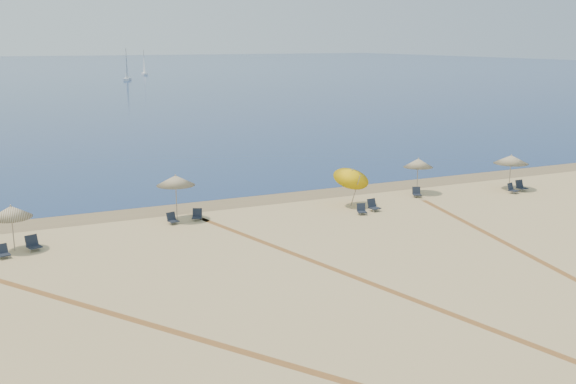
# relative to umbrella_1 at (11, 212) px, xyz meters

# --- Properties ---
(ground) EXTENTS (160.00, 160.00, 0.00)m
(ground) POSITION_rel_umbrella_1_xyz_m (14.62, -19.28, -1.90)
(ground) COLOR tan
(ground) RESTS_ON ground
(ocean) EXTENTS (500.00, 500.00, 0.00)m
(ocean) POSITION_rel_umbrella_1_xyz_m (14.62, 205.72, -1.89)
(ocean) COLOR #0C2151
(ocean) RESTS_ON ground
(wet_sand) EXTENTS (500.00, 500.00, 0.00)m
(wet_sand) POSITION_rel_umbrella_1_xyz_m (14.62, 4.72, -1.90)
(wet_sand) COLOR olive
(wet_sand) RESTS_ON ground
(umbrella_1) EXTENTS (1.89, 1.91, 2.25)m
(umbrella_1) POSITION_rel_umbrella_1_xyz_m (0.00, 0.00, 0.00)
(umbrella_1) COLOR gray
(umbrella_1) RESTS_ON ground
(umbrella_2) EXTENTS (2.11, 2.11, 2.59)m
(umbrella_2) POSITION_rel_umbrella_1_xyz_m (8.49, 2.14, 0.34)
(umbrella_2) COLOR gray
(umbrella_2) RESTS_ON ground
(umbrella_3) EXTENTS (2.16, 2.18, 2.65)m
(umbrella_3) POSITION_rel_umbrella_1_xyz_m (18.87, 0.84, 0.01)
(umbrella_3) COLOR gray
(umbrella_3) RESTS_ON ground
(umbrella_4) EXTENTS (1.91, 1.91, 2.35)m
(umbrella_4) POSITION_rel_umbrella_1_xyz_m (24.47, 2.03, 0.10)
(umbrella_4) COLOR gray
(umbrella_4) RESTS_ON ground
(umbrella_5) EXTENTS (2.27, 2.27, 2.36)m
(umbrella_5) POSITION_rel_umbrella_1_xyz_m (30.78, 0.46, 0.12)
(umbrella_5) COLOR gray
(umbrella_5) RESTS_ON ground
(chair_1) EXTENTS (0.64, 0.71, 0.62)m
(chair_1) POSITION_rel_umbrella_1_xyz_m (-0.54, -0.91, -1.63)
(chair_1) COLOR black
(chair_1) RESTS_ON ground
(chair_2) EXTENTS (0.77, 0.84, 0.71)m
(chair_2) POSITION_rel_umbrella_1_xyz_m (0.82, -0.29, -1.59)
(chair_2) COLOR black
(chair_2) RESTS_ON ground
(chair_3) EXTENTS (0.62, 0.69, 0.61)m
(chair_3) POSITION_rel_umbrella_1_xyz_m (8.06, 1.51, -1.63)
(chair_3) COLOR black
(chair_3) RESTS_ON ground
(chair_4) EXTENTS (0.72, 0.77, 0.63)m
(chair_4) POSITION_rel_umbrella_1_xyz_m (9.51, 1.68, -1.63)
(chair_4) COLOR black
(chair_4) RESTS_ON ground
(chair_5) EXTENTS (0.65, 0.71, 0.60)m
(chair_5) POSITION_rel_umbrella_1_xyz_m (18.45, -1.04, -1.64)
(chair_5) COLOR black
(chair_5) RESTS_ON ground
(chair_6) EXTENTS (0.66, 0.74, 0.69)m
(chair_6) POSITION_rel_umbrella_1_xyz_m (19.47, -0.65, -1.60)
(chair_6) COLOR black
(chair_6) RESTS_ON ground
(chair_7) EXTENTS (0.70, 0.75, 0.62)m
(chair_7) POSITION_rel_umbrella_1_xyz_m (23.87, 1.23, -1.63)
(chair_7) COLOR black
(chair_7) RESTS_ON ground
(chair_8) EXTENTS (0.69, 0.75, 0.65)m
(chair_8) POSITION_rel_umbrella_1_xyz_m (30.15, -0.50, -1.62)
(chair_8) COLOR black
(chair_8) RESTS_ON ground
(chair_9) EXTENTS (0.58, 0.68, 0.69)m
(chair_9) POSITION_rel_umbrella_1_xyz_m (31.19, -0.17, -1.60)
(chair_9) COLOR black
(chair_9) RESTS_ON ground
(sailboat_1) EXTENTS (2.92, 5.37, 7.78)m
(sailboat_1) POSITION_rel_umbrella_1_xyz_m (32.87, 134.38, 0.45)
(sailboat_1) COLOR white
(sailboat_1) RESTS_ON ocean
(sailboat_2) EXTENTS (1.50, 4.71, 6.91)m
(sailboat_2) POSITION_rel_umbrella_1_xyz_m (42.72, 158.81, 0.19)
(sailboat_2) COLOR white
(sailboat_2) RESTS_ON ocean
(tire_tracks) EXTENTS (54.48, 40.11, 0.00)m
(tire_tracks) POSITION_rel_umbrella_1_xyz_m (12.33, -11.03, -1.90)
(tire_tracks) COLOR tan
(tire_tracks) RESTS_ON ground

